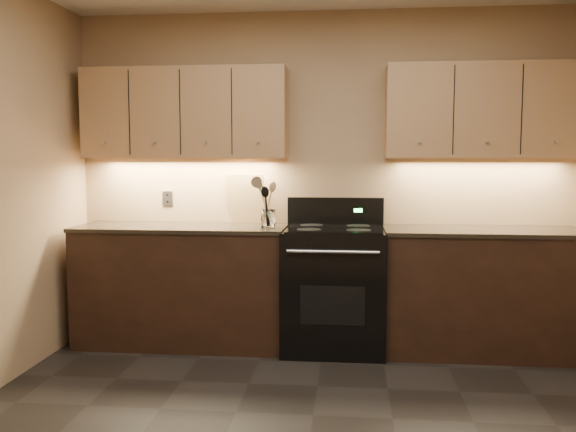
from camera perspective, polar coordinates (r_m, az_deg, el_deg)
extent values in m
cube|color=tan|center=(4.89, 3.55, 3.66)|extent=(4.00, 0.04, 2.60)
cube|color=black|center=(4.87, -9.80, -6.51)|extent=(1.60, 0.60, 0.90)
cube|color=#31291F|center=(4.79, -9.89, -1.07)|extent=(1.62, 0.62, 0.03)
cube|color=black|center=(4.79, 17.69, -6.89)|extent=(1.44, 0.60, 0.90)
cube|color=#31291F|center=(4.71, 17.85, -1.36)|extent=(1.46, 0.62, 0.03)
cube|color=black|center=(4.66, 4.31, -6.85)|extent=(0.76, 0.65, 0.92)
cube|color=black|center=(4.59, 4.35, -1.16)|extent=(0.70, 0.60, 0.01)
cube|color=black|center=(4.86, 4.45, 0.46)|extent=(0.76, 0.07, 0.22)
cube|color=#19FF33|center=(4.82, 6.58, 0.53)|extent=(0.06, 0.00, 0.03)
cylinder|color=silver|center=(4.27, 4.22, -3.36)|extent=(0.65, 0.02, 0.02)
cube|color=black|center=(4.36, 4.19, -8.36)|extent=(0.46, 0.00, 0.28)
cylinder|color=black|center=(4.45, 1.98, -1.28)|extent=(0.18, 0.18, 0.00)
cylinder|color=black|center=(4.44, 6.63, -1.32)|extent=(0.18, 0.18, 0.00)
cylinder|color=black|center=(4.74, 2.23, -0.85)|extent=(0.18, 0.18, 0.00)
cylinder|color=black|center=(4.73, 6.58, -0.89)|extent=(0.18, 0.18, 0.00)
cube|color=#A77653|center=(4.92, -9.59, 9.44)|extent=(1.60, 0.30, 0.70)
cube|color=#A77653|center=(4.84, 17.80, 9.31)|extent=(1.44, 0.30, 0.70)
cube|color=#B2B5BA|center=(5.11, -11.20, 1.63)|extent=(0.08, 0.01, 0.12)
cylinder|color=white|center=(4.60, -1.89, -0.22)|extent=(0.13, 0.13, 0.14)
cylinder|color=white|center=(4.60, -1.89, -0.97)|extent=(0.11, 0.11, 0.02)
cube|color=tan|center=(4.92, -3.99, 1.66)|extent=(0.32, 0.13, 0.40)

